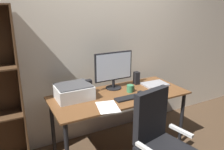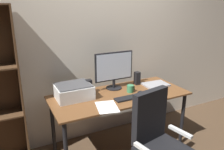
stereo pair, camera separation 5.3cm
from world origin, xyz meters
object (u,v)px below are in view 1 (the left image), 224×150
object	(u,v)px
speaker_left	(89,87)
printer	(74,91)
desk	(120,101)
keyboard	(127,98)
monitor	(114,68)
office_chair	(160,148)
speaker_right	(136,78)
mouse	(142,93)
coffee_mug	(130,88)
laptop	(155,84)

from	to	relation	value
speaker_left	printer	distance (m)	0.21
desk	keyboard	size ratio (longest dim) A/B	5.62
monitor	speaker_left	xyz separation A→B (m)	(-0.34, -0.01, -0.18)
keyboard	printer	xyz separation A→B (m)	(-0.53, 0.31, 0.07)
keyboard	speaker_left	bearing A→B (deg)	131.64
speaker_left	office_chair	world-z (taller)	office_chair
speaker_right	mouse	bearing A→B (deg)	-113.17
coffee_mug	laptop	world-z (taller)	coffee_mug
mouse	laptop	distance (m)	0.39
coffee_mug	speaker_right	distance (m)	0.30
desk	office_chair	distance (m)	0.77
desk	monitor	xyz separation A→B (m)	(0.03, 0.21, 0.35)
laptop	speaker_right	world-z (taller)	speaker_right
laptop	speaker_right	distance (m)	0.26
speaker_left	printer	xyz separation A→B (m)	(-0.21, -0.05, -0.00)
monitor	office_chair	size ratio (longest dim) A/B	0.50
monitor	mouse	xyz separation A→B (m)	(0.20, -0.34, -0.25)
keyboard	coffee_mug	bearing A→B (deg)	49.27
desk	speaker_left	world-z (taller)	speaker_left
coffee_mug	office_chair	bearing A→B (deg)	-100.15
desk	speaker_right	world-z (taller)	speaker_right
monitor	speaker_right	bearing A→B (deg)	-1.32
speaker_left	office_chair	bearing A→B (deg)	-70.92
speaker_right	laptop	bearing A→B (deg)	-36.27
mouse	speaker_left	distance (m)	0.64
mouse	desk	bearing A→B (deg)	135.15
keyboard	mouse	bearing A→B (deg)	6.80
monitor	office_chair	distance (m)	1.10
coffee_mug	office_chair	world-z (taller)	office_chair
laptop	printer	bearing A→B (deg)	177.71
laptop	desk	bearing A→B (deg)	-171.61
keyboard	speaker_left	xyz separation A→B (m)	(-0.32, 0.36, 0.08)
desk	printer	xyz separation A→B (m)	(-0.52, 0.15, 0.16)
desk	printer	size ratio (longest dim) A/B	4.08
desk	coffee_mug	xyz separation A→B (m)	(0.15, 0.01, 0.13)
mouse	speaker_left	size ratio (longest dim) A/B	0.56
monitor	mouse	world-z (taller)	monitor
laptop	mouse	bearing A→B (deg)	-148.47
desk	printer	distance (m)	0.56
coffee_mug	monitor	bearing A→B (deg)	120.85
coffee_mug	printer	size ratio (longest dim) A/B	0.25
desk	speaker_right	distance (m)	0.46
speaker_right	printer	distance (m)	0.89
monitor	coffee_mug	distance (m)	0.32
desk	laptop	world-z (taller)	laptop
monitor	mouse	bearing A→B (deg)	-59.52
coffee_mug	speaker_left	bearing A→B (deg)	157.26
speaker_left	mouse	bearing A→B (deg)	-31.48
keyboard	monitor	bearing A→B (deg)	86.58
keyboard	office_chair	xyz separation A→B (m)	(0.01, -0.59, -0.29)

